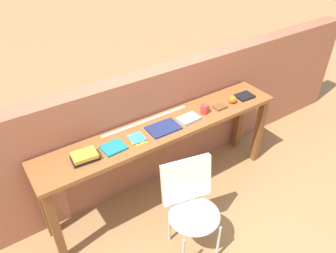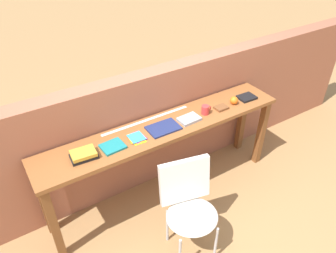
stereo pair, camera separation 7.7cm
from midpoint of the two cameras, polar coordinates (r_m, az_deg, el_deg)
name	(u,v)px [view 1 (the left image)]	position (r m, az deg, el deg)	size (l,w,h in m)	color
ground_plane	(182,209)	(3.48, 1.73, -14.17)	(40.00, 40.00, 0.00)	#9E7547
brick_wall_back	(147,129)	(3.44, -4.28, -0.37)	(6.00, 0.20, 1.28)	#9E5B42
sideboard	(165,137)	(3.15, -1.21, -1.93)	(2.50, 0.44, 0.88)	brown
chair_white_moulded	(192,204)	(2.83, 3.33, -13.28)	(0.53, 0.54, 0.89)	silver
book_stack_leftmost	(85,157)	(2.77, -15.07, -5.08)	(0.23, 0.16, 0.06)	black
magazine_cycling	(114,148)	(2.84, -10.23, -3.63)	(0.19, 0.17, 0.02)	#19757A
pamphlet_pile_colourful	(137,138)	(2.92, -6.14, -2.03)	(0.16, 0.18, 0.01)	yellow
book_open_centre	(163,128)	(3.02, -1.54, -0.28)	(0.30, 0.20, 0.02)	navy
book_grey_hardcover	(189,119)	(3.14, 2.92, 1.36)	(0.21, 0.14, 0.03)	#9E9EA3
mug	(205,109)	(3.24, 5.71, 3.03)	(0.11, 0.08, 0.09)	red
leather_journal_brown	(220,107)	(3.36, 8.37, 3.42)	(0.13, 0.10, 0.02)	brown
sports_ball_small	(232,99)	(3.44, 10.50, 4.67)	(0.08, 0.08, 0.08)	orange
book_repair_rightmost	(245,96)	(3.59, 12.59, 5.18)	(0.18, 0.15, 0.02)	black
ruler_metal_back_edge	(146,121)	(3.14, -4.58, 1.01)	(0.93, 0.03, 0.00)	silver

